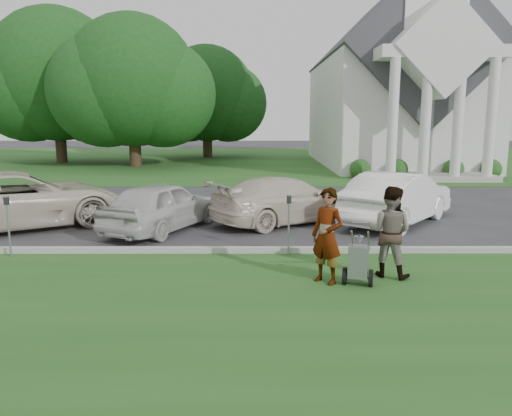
{
  "coord_description": "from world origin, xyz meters",
  "views": [
    {
      "loc": [
        -0.13,
        -10.87,
        3.16
      ],
      "look_at": [
        -0.11,
        0.0,
        1.19
      ],
      "focal_mm": 35.0,
      "sensor_mm": 36.0,
      "label": 1
    }
  ],
  "objects_px": {
    "person_left": "(327,237)",
    "parking_meter_near": "(289,218)",
    "striping_cart": "(358,263)",
    "church": "(393,75)",
    "tree_back": "(207,98)",
    "parking_meter_far": "(8,219)",
    "car_d": "(398,198)",
    "tree_far": "(56,81)",
    "car_a": "(20,200)",
    "tree_left": "(132,87)",
    "car_b": "(162,206)",
    "car_c": "(286,200)",
    "person_right": "(390,232)"
  },
  "relations": [
    {
      "from": "person_right",
      "to": "tree_back",
      "type": "bearing_deg",
      "value": -49.73
    },
    {
      "from": "car_d",
      "to": "person_right",
      "type": "bearing_deg",
      "value": 111.27
    },
    {
      "from": "parking_meter_near",
      "to": "car_a",
      "type": "bearing_deg",
      "value": 158.09
    },
    {
      "from": "car_b",
      "to": "person_right",
      "type": "bearing_deg",
      "value": 165.95
    },
    {
      "from": "parking_meter_near",
      "to": "car_a",
      "type": "height_order",
      "value": "car_a"
    },
    {
      "from": "car_b",
      "to": "church",
      "type": "bearing_deg",
      "value": -95.89
    },
    {
      "from": "tree_back",
      "to": "person_right",
      "type": "distance_m",
      "value": 32.11
    },
    {
      "from": "tree_far",
      "to": "car_d",
      "type": "relative_size",
      "value": 2.44
    },
    {
      "from": "car_a",
      "to": "car_c",
      "type": "height_order",
      "value": "car_a"
    },
    {
      "from": "tree_back",
      "to": "car_d",
      "type": "height_order",
      "value": "tree_back"
    },
    {
      "from": "striping_cart",
      "to": "car_a",
      "type": "distance_m",
      "value": 10.18
    },
    {
      "from": "car_b",
      "to": "car_d",
      "type": "bearing_deg",
      "value": -148.0
    },
    {
      "from": "car_d",
      "to": "tree_back",
      "type": "bearing_deg",
      "value": -33.79
    },
    {
      "from": "tree_left",
      "to": "tree_back",
      "type": "xyz_separation_m",
      "value": [
        4.0,
        8.0,
        -0.38
      ]
    },
    {
      "from": "person_left",
      "to": "car_c",
      "type": "distance_m",
      "value": 5.71
    },
    {
      "from": "church",
      "to": "car_a",
      "type": "relative_size",
      "value": 4.05
    },
    {
      "from": "striping_cart",
      "to": "person_left",
      "type": "distance_m",
      "value": 0.76
    },
    {
      "from": "parking_meter_far",
      "to": "car_d",
      "type": "height_order",
      "value": "car_d"
    },
    {
      "from": "striping_cart",
      "to": "parking_meter_near",
      "type": "distance_m",
      "value": 2.43
    },
    {
      "from": "person_left",
      "to": "parking_meter_far",
      "type": "relative_size",
      "value": 1.29
    },
    {
      "from": "tree_left",
      "to": "parking_meter_far",
      "type": "distance_m",
      "value": 22.28
    },
    {
      "from": "car_b",
      "to": "tree_left",
      "type": "bearing_deg",
      "value": -50.09
    },
    {
      "from": "church",
      "to": "parking_meter_near",
      "type": "distance_m",
      "value": 24.79
    },
    {
      "from": "person_right",
      "to": "car_c",
      "type": "height_order",
      "value": "person_right"
    },
    {
      "from": "person_left",
      "to": "car_a",
      "type": "distance_m",
      "value": 9.6
    },
    {
      "from": "tree_left",
      "to": "car_b",
      "type": "relative_size",
      "value": 2.55
    },
    {
      "from": "tree_far",
      "to": "person_left",
      "type": "distance_m",
      "value": 31.04
    },
    {
      "from": "tree_far",
      "to": "person_left",
      "type": "bearing_deg",
      "value": -60.16
    },
    {
      "from": "tree_back",
      "to": "person_right",
      "type": "xyz_separation_m",
      "value": [
        6.56,
        -31.2,
        -3.81
      ]
    },
    {
      "from": "church",
      "to": "car_d",
      "type": "height_order",
      "value": "church"
    },
    {
      "from": "person_right",
      "to": "car_c",
      "type": "distance_m",
      "value": 5.57
    },
    {
      "from": "car_a",
      "to": "church",
      "type": "bearing_deg",
      "value": -72.26
    },
    {
      "from": "car_d",
      "to": "parking_meter_near",
      "type": "bearing_deg",
      "value": 84.42
    },
    {
      "from": "tree_back",
      "to": "person_left",
      "type": "distance_m",
      "value": 32.26
    },
    {
      "from": "person_right",
      "to": "car_d",
      "type": "bearing_deg",
      "value": -79.11
    },
    {
      "from": "person_left",
      "to": "parking_meter_near",
      "type": "xyz_separation_m",
      "value": [
        -0.6,
        1.94,
        -0.02
      ]
    },
    {
      "from": "striping_cart",
      "to": "parking_meter_near",
      "type": "height_order",
      "value": "parking_meter_near"
    },
    {
      "from": "striping_cart",
      "to": "car_d",
      "type": "height_order",
      "value": "car_d"
    },
    {
      "from": "car_d",
      "to": "tree_left",
      "type": "bearing_deg",
      "value": -17.21
    },
    {
      "from": "person_left",
      "to": "car_a",
      "type": "xyz_separation_m",
      "value": [
        -8.2,
        4.99,
        -0.1
      ]
    },
    {
      "from": "parking_meter_near",
      "to": "tree_left",
      "type": "bearing_deg",
      "value": 111.78
    },
    {
      "from": "parking_meter_near",
      "to": "car_c",
      "type": "relative_size",
      "value": 0.3
    },
    {
      "from": "car_b",
      "to": "car_c",
      "type": "bearing_deg",
      "value": -139.02
    },
    {
      "from": "person_left",
      "to": "parking_meter_near",
      "type": "distance_m",
      "value": 2.03
    },
    {
      "from": "tree_back",
      "to": "tree_left",
      "type": "bearing_deg",
      "value": -116.57
    },
    {
      "from": "parking_meter_far",
      "to": "person_left",
      "type": "bearing_deg",
      "value": -14.72
    },
    {
      "from": "tree_back",
      "to": "striping_cart",
      "type": "xyz_separation_m",
      "value": [
        5.84,
        -31.74,
        -4.28
      ]
    },
    {
      "from": "parking_meter_far",
      "to": "tree_back",
      "type": "bearing_deg",
      "value": 86.66
    },
    {
      "from": "tree_back",
      "to": "striping_cart",
      "type": "distance_m",
      "value": 32.55
    },
    {
      "from": "church",
      "to": "tree_back",
      "type": "height_order",
      "value": "church"
    }
  ]
}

